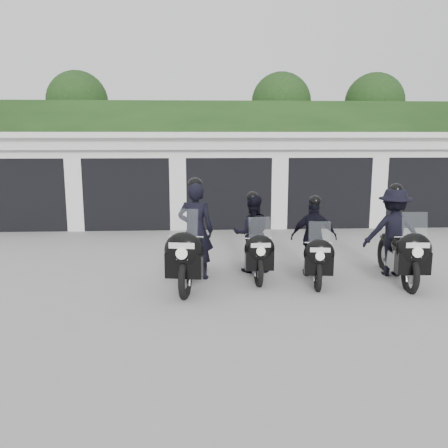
{
  "coord_description": "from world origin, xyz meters",
  "views": [
    {
      "loc": [
        -0.9,
        -8.89,
        2.88
      ],
      "look_at": [
        -0.4,
        0.8,
        1.05
      ],
      "focal_mm": 38.0,
      "sensor_mm": 36.0,
      "label": 1
    }
  ],
  "objects_px": {
    "police_bike_b": "(253,239)",
    "police_bike_d": "(396,237)",
    "police_bike_a": "(193,241)",
    "police_bike_c": "(314,243)"
  },
  "relations": [
    {
      "from": "police_bike_a",
      "to": "police_bike_b",
      "type": "relative_size",
      "value": 1.19
    },
    {
      "from": "police_bike_a",
      "to": "police_bike_c",
      "type": "distance_m",
      "value": 2.47
    },
    {
      "from": "police_bike_a",
      "to": "police_bike_d",
      "type": "height_order",
      "value": "police_bike_a"
    },
    {
      "from": "police_bike_b",
      "to": "police_bike_c",
      "type": "distance_m",
      "value": 1.26
    },
    {
      "from": "police_bike_b",
      "to": "police_bike_c",
      "type": "xyz_separation_m",
      "value": [
        1.21,
        -0.36,
        -0.02
      ]
    },
    {
      "from": "police_bike_c",
      "to": "police_bike_d",
      "type": "distance_m",
      "value": 1.65
    },
    {
      "from": "police_bike_c",
      "to": "police_bike_d",
      "type": "relative_size",
      "value": 0.87
    },
    {
      "from": "police_bike_b",
      "to": "police_bike_c",
      "type": "relative_size",
      "value": 1.03
    },
    {
      "from": "police_bike_a",
      "to": "police_bike_c",
      "type": "bearing_deg",
      "value": 14.72
    },
    {
      "from": "police_bike_b",
      "to": "police_bike_d",
      "type": "bearing_deg",
      "value": -10.1
    }
  ]
}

